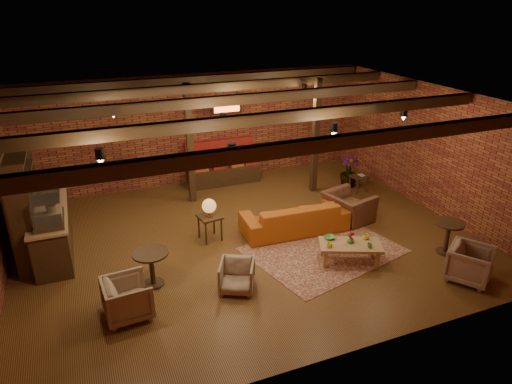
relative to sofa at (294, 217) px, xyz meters
name	(u,v)px	position (x,y,z in m)	size (l,w,h in m)	color
floor	(247,239)	(-1.19, 0.03, -0.37)	(10.00, 10.00, 0.00)	#3C250F
ceiling	(246,102)	(-1.19, 0.03, 2.83)	(10.00, 8.00, 0.02)	black
wall_back	(198,129)	(-1.19, 4.03, 1.23)	(10.00, 0.02, 3.20)	maroon
wall_front	(346,269)	(-1.19, -3.97, 1.23)	(10.00, 0.02, 3.20)	maroon
wall_right	(430,149)	(3.81, 0.03, 1.23)	(0.02, 8.00, 3.20)	maroon
ceiling_beams	(246,107)	(-1.19, 0.03, 2.71)	(9.80, 6.40, 0.22)	black
ceiling_pipe	(222,103)	(-1.19, 1.63, 2.48)	(0.12, 0.12, 9.60)	black
post_left	(190,145)	(-1.79, 2.63, 1.23)	(0.16, 0.16, 3.20)	black
post_right	(316,137)	(1.61, 2.03, 1.23)	(0.16, 0.16, 3.20)	black
service_counter	(50,220)	(-5.29, 1.03, 0.43)	(0.80, 2.50, 1.60)	black
plant_counter	(51,198)	(-5.19, 1.23, 0.85)	(0.35, 0.39, 0.30)	#337F33
shelving_hutch	(25,204)	(-5.69, 1.13, 0.83)	(0.52, 2.00, 2.40)	black
banquette	(223,167)	(-0.59, 3.58, 0.13)	(2.10, 0.70, 1.00)	maroon
service_sign	(227,108)	(-0.59, 3.13, 1.98)	(0.86, 0.06, 0.30)	#FF4719
ceiling_spotlights	(246,118)	(-1.19, 0.03, 2.49)	(6.40, 4.40, 0.28)	black
rug	(323,250)	(0.20, -1.05, -0.36)	(3.11, 2.38, 0.01)	maroon
sofa	(294,217)	(0.00, 0.00, 0.00)	(2.50, 0.98, 0.73)	#A64E17
coffee_table	(350,246)	(0.46, -1.67, 0.03)	(1.43, 1.09, 0.69)	#A8844E
side_table_lamp	(209,209)	(-1.97, 0.35, 0.40)	(0.55, 0.55, 1.01)	black
round_table_left	(151,263)	(-3.52, -0.96, 0.12)	(0.69, 0.69, 0.72)	black
armchair_a	(127,296)	(-4.08, -1.75, 0.03)	(0.78, 0.73, 0.80)	#B7AA8E
armchair_b	(237,275)	(-2.06, -1.73, -0.04)	(0.64, 0.60, 0.65)	#B7AA8E
armchair_right	(349,202)	(1.51, 0.03, 0.11)	(1.10, 0.71, 0.96)	brown
side_table_book	(359,177)	(2.77, 1.47, 0.08)	(0.46, 0.46, 0.50)	black
round_table_right	(448,233)	(2.63, -2.13, 0.13)	(0.63, 0.63, 0.73)	black
armchair_far	(470,262)	(2.28, -3.12, 0.03)	(0.77, 0.73, 0.80)	#B7AA8E
plant_tall	(352,141)	(2.74, 1.93, 1.02)	(1.55, 1.55, 2.77)	#4C7F4C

